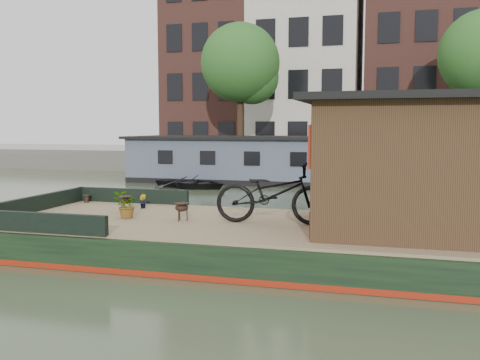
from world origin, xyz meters
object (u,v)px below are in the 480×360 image
(bicycle, at_px, (273,193))
(brazier_front, at_px, (125,204))
(brazier_rear, at_px, (182,212))
(dinghy, at_px, (192,180))
(cabin, at_px, (420,163))

(bicycle, relative_size, brazier_front, 6.36)
(brazier_front, distance_m, brazier_rear, 1.78)
(brazier_rear, distance_m, dinghy, 11.70)
(bicycle, relative_size, dinghy, 0.70)
(bicycle, bearing_deg, brazier_rear, 92.35)
(brazier_front, relative_size, brazier_rear, 0.98)
(bicycle, xyz_separation_m, dinghy, (-5.82, 10.79, -0.91))
(bicycle, distance_m, brazier_front, 3.52)
(bicycle, xyz_separation_m, brazier_front, (-3.46, 0.52, -0.42))
(bicycle, bearing_deg, cabin, -94.31)
(cabin, distance_m, brazier_front, 6.25)
(bicycle, distance_m, brazier_rear, 1.89)
(cabin, bearing_deg, dinghy, 128.15)
(cabin, bearing_deg, brazier_front, 174.83)
(dinghy, bearing_deg, brazier_front, -152.37)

